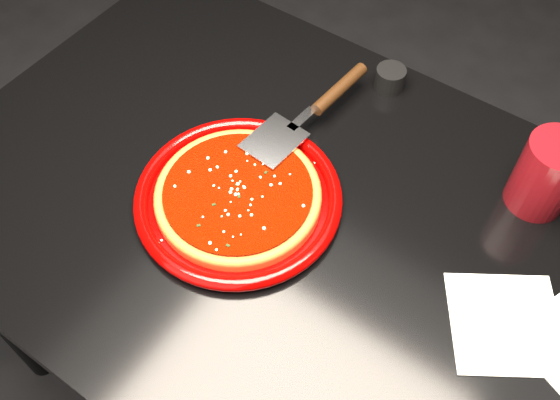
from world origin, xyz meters
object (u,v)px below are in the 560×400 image
object	(u,v)px
plate	(238,198)
ramekin	(390,78)
pizza_server	(310,112)
cup	(547,174)
table	(291,314)

from	to	relation	value
plate	ramekin	world-z (taller)	ramekin
pizza_server	cup	size ratio (longest dim) A/B	2.51
pizza_server	ramekin	bearing A→B (deg)	74.58
table	cup	distance (m)	0.59
plate	table	bearing A→B (deg)	20.92
pizza_server	cup	distance (m)	0.39
plate	pizza_server	bearing A→B (deg)	88.21
plate	ramekin	xyz separation A→B (m)	(0.07, 0.37, 0.01)
plate	cup	xyz separation A→B (m)	(0.38, 0.28, 0.05)
table	plate	bearing A→B (deg)	-159.08
table	cup	world-z (taller)	cup
cup	ramekin	xyz separation A→B (m)	(-0.32, 0.09, -0.04)
plate	pizza_server	distance (m)	0.20
cup	table	bearing A→B (deg)	-140.79
cup	ramekin	size ratio (longest dim) A/B	2.42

